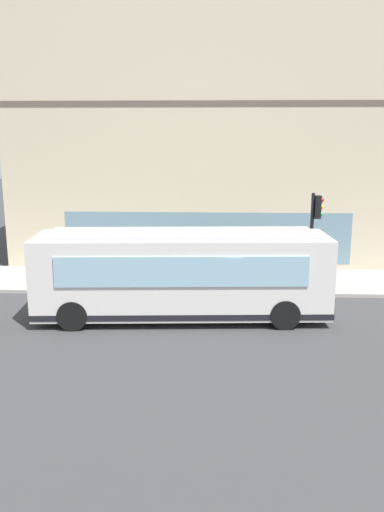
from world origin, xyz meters
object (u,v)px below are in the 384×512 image
Objects in this scene: city_bus_nearside at (182,275)px; fire_hydrant at (252,277)px; pedestrian_by_light_pole at (258,258)px; pedestrian_near_building_entrance at (213,256)px; newspaper_vending_box at (232,264)px; traffic_light_near_corner at (315,223)px; pedestrian_walking_along_curb at (113,251)px.

city_bus_nearside is 13.74× the size of fire_hydrant.
pedestrian_near_building_entrance reaches higher than pedestrian_by_light_pole.
newspaper_vending_box is (0.64, 1.09, -0.47)m from pedestrian_by_light_pole.
traffic_light_near_corner is 2.44× the size of pedestrian_by_light_pole.
traffic_light_near_corner reaches higher than newspaper_vending_box.
traffic_light_near_corner is at bearing -130.32° from pedestrian_by_light_pole.
fire_hydrant is at bearing 166.06° from pedestrian_by_light_pole.
pedestrian_near_building_entrance is at bearing -12.72° from city_bus_nearside.
newspaper_vending_box is at bearing 59.58° from pedestrian_by_light_pole.
traffic_light_near_corner is at bearing -127.19° from newspaper_vending_box.
traffic_light_near_corner is 2.32× the size of pedestrian_near_building_entrance.
pedestrian_near_building_entrance is 1.19m from newspaper_vending_box.
traffic_light_near_corner is at bearing -108.63° from pedestrian_walking_along_curb.
pedestrian_by_light_pole is at bearing -120.42° from newspaper_vending_box.
newspaper_vending_box is (1.85, 0.79, 0.09)m from fire_hydrant.
pedestrian_walking_along_curb reaches higher than fire_hydrant.
pedestrian_near_building_entrance is (-0.03, 1.92, 0.05)m from pedestrian_by_light_pole.
pedestrian_walking_along_curb is (1.18, 4.63, -0.06)m from pedestrian_near_building_entrance.
newspaper_vending_box is at bearing -95.33° from pedestrian_walking_along_curb.
fire_hydrant is 0.44× the size of pedestrian_near_building_entrance.
pedestrian_walking_along_curb is at bearing 75.70° from pedestrian_near_building_entrance.
city_bus_nearside is 6.34× the size of pedestrian_walking_along_curb.
pedestrian_by_light_pole reaches higher than newspaper_vending_box.
city_bus_nearside is 6.13m from traffic_light_near_corner.
pedestrian_by_light_pole is at bearing -31.71° from city_bus_nearside.
pedestrian_near_building_entrance is at bearing 128.70° from newspaper_vending_box.
pedestrian_walking_along_curb is 1.78× the size of newspaper_vending_box.
traffic_light_near_corner is 3.27m from pedestrian_by_light_pole.
pedestrian_near_building_entrance reaches higher than newspaper_vending_box.
city_bus_nearside is at bearing 167.28° from pedestrian_near_building_entrance.
city_bus_nearside is 6.01× the size of pedestrian_near_building_entrance.
pedestrian_walking_along_curb is at bearing 71.37° from traffic_light_near_corner.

